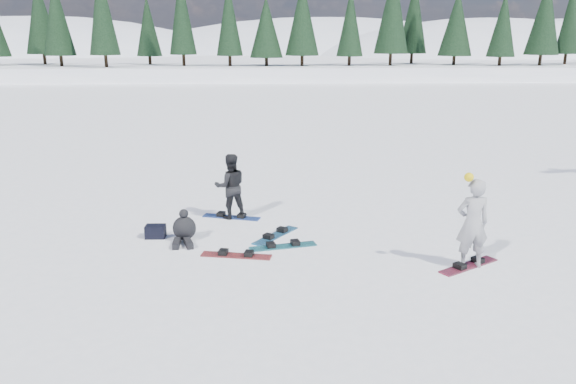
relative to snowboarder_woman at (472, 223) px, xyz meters
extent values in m
plane|color=white|center=(-1.45, 0.47, -0.93)|extent=(420.00, 420.00, 0.00)
cube|color=white|center=(-1.45, 55.47, -1.93)|extent=(90.00, 14.00, 5.00)
ellipsoid|color=white|center=(-71.45, 170.47, -14.54)|extent=(143.00, 110.00, 49.50)
ellipsoid|color=white|center=(18.55, 200.47, -15.56)|extent=(182.00, 140.00, 53.20)
ellipsoid|color=white|center=(58.55, 150.47, -13.31)|extent=(117.00, 90.00, 45.00)
cone|color=black|center=(-30.51, 55.47, 4.32)|extent=(3.20, 3.20, 7.50)
cone|color=black|center=(-26.04, 55.47, 4.32)|extent=(3.20, 3.20, 7.50)
cone|color=black|center=(-21.57, 55.47, 4.32)|extent=(3.20, 3.20, 7.50)
cone|color=black|center=(-17.10, 55.47, 4.32)|extent=(3.20, 3.20, 7.50)
cone|color=black|center=(-12.63, 55.47, 4.32)|extent=(3.20, 3.20, 7.50)
cone|color=black|center=(-8.16, 55.47, 4.32)|extent=(3.20, 3.20, 7.50)
cone|color=black|center=(-3.69, 55.47, 4.32)|extent=(3.20, 3.20, 7.50)
cone|color=black|center=(0.78, 55.47, 4.32)|extent=(3.20, 3.20, 7.50)
cone|color=black|center=(5.25, 55.47, 4.32)|extent=(3.20, 3.20, 7.50)
cone|color=black|center=(9.72, 55.47, 4.32)|extent=(3.20, 3.20, 7.50)
cone|color=black|center=(14.19, 55.47, 4.32)|extent=(3.20, 3.20, 7.50)
cone|color=black|center=(18.66, 55.47, 4.32)|extent=(3.20, 3.20, 7.50)
cone|color=black|center=(23.13, 55.47, 4.32)|extent=(3.20, 3.20, 7.50)
cone|color=black|center=(27.60, 55.47, 4.32)|extent=(3.20, 3.20, 7.50)
cone|color=black|center=(32.08, 55.47, 4.32)|extent=(3.20, 3.20, 7.50)
imported|color=#A7A7AD|center=(0.00, 0.00, -0.01)|extent=(0.70, 0.48, 1.84)
sphere|color=#E0BC0B|center=(-0.20, -0.12, 0.97)|extent=(0.18, 0.18, 0.18)
imported|color=black|center=(-4.99, 3.44, -0.09)|extent=(0.93, 0.79, 1.68)
ellipsoid|color=black|center=(-5.96, 1.82, -0.64)|extent=(0.60, 0.53, 0.56)
sphere|color=black|center=(-5.96, 1.82, -0.30)|extent=(0.21, 0.21, 0.21)
cube|color=black|center=(-5.83, 1.42, -0.86)|extent=(0.28, 0.50, 0.14)
cube|color=black|center=(-6.10, 1.42, -0.86)|extent=(0.16, 0.49, 0.14)
cube|color=black|center=(-6.66, 2.02, -0.78)|extent=(0.46, 0.32, 0.30)
cube|color=maroon|center=(0.00, 0.00, -0.92)|extent=(1.43, 1.02, 0.03)
cube|color=#1C419E|center=(-4.99, 3.44, -0.92)|extent=(1.52, 0.70, 0.03)
cube|color=#195C89|center=(-3.88, 1.99, -0.92)|extent=(1.11, 1.38, 0.03)
cube|color=#16727E|center=(-3.73, 1.27, -0.92)|extent=(1.52, 0.61, 0.03)
cube|color=maroon|center=(-4.74, 0.77, -0.92)|extent=(1.53, 0.56, 0.03)
camera|label=1|loc=(-4.14, -10.41, 3.54)|focal=35.00mm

